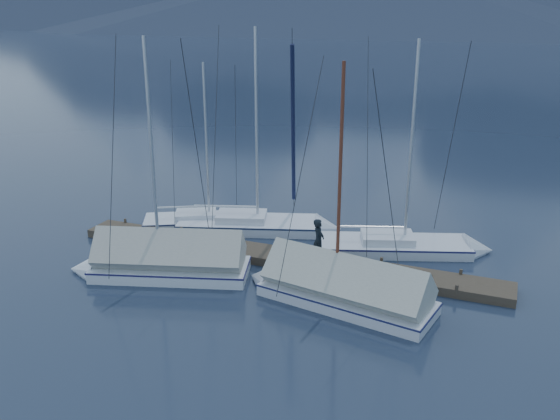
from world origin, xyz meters
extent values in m
plane|color=#151E30|center=(0.00, 0.00, 0.00)|extent=(1000.00, 1000.00, 0.00)
cube|color=#382D23|center=(0.00, 2.00, 0.17)|extent=(18.00, 1.50, 0.34)
cube|color=black|center=(-6.00, 2.00, -0.05)|extent=(3.00, 1.30, 0.30)
cube|color=black|center=(0.00, 2.00, -0.05)|extent=(3.00, 1.30, 0.30)
cube|color=black|center=(6.00, 2.00, -0.05)|extent=(3.00, 1.30, 0.30)
cylinder|color=#382D23|center=(-8.00, 2.70, 0.35)|extent=(0.12, 0.12, 0.35)
cylinder|color=#382D23|center=(-8.00, 1.30, 0.35)|extent=(0.12, 0.12, 0.35)
cylinder|color=#382D23|center=(-5.00, 2.70, 0.35)|extent=(0.12, 0.12, 0.35)
cylinder|color=#382D23|center=(-5.00, 1.30, 0.35)|extent=(0.12, 0.12, 0.35)
cylinder|color=#382D23|center=(-2.00, 2.70, 0.35)|extent=(0.12, 0.12, 0.35)
cylinder|color=#382D23|center=(-2.00, 1.30, 0.35)|extent=(0.12, 0.12, 0.35)
cylinder|color=#382D23|center=(1.00, 2.70, 0.35)|extent=(0.12, 0.12, 0.35)
cylinder|color=#382D23|center=(1.00, 1.30, 0.35)|extent=(0.12, 0.12, 0.35)
cylinder|color=#382D23|center=(4.00, 2.70, 0.35)|extent=(0.12, 0.12, 0.35)
cylinder|color=#382D23|center=(4.00, 1.30, 0.35)|extent=(0.12, 0.12, 0.35)
cylinder|color=#382D23|center=(7.00, 2.70, 0.35)|extent=(0.12, 0.12, 0.35)
cylinder|color=#382D23|center=(7.00, 1.30, 0.35)|extent=(0.12, 0.12, 0.35)
cube|color=silver|center=(-5.01, 4.57, 0.11)|extent=(5.55, 4.06, 0.59)
cube|color=silver|center=(-5.01, 4.57, -0.16)|extent=(4.47, 2.98, 0.27)
cube|color=#19224D|center=(-5.01, 4.57, 0.36)|extent=(5.61, 4.10, 0.05)
cone|color=silver|center=(-2.30, 6.00, 0.11)|extent=(1.66, 1.97, 1.71)
cube|color=silver|center=(-5.25, 4.44, 0.53)|extent=(2.23, 1.97, 0.27)
cylinder|color=#B2B7BF|center=(-4.70, 4.73, 3.96)|extent=(0.11, 0.11, 7.12)
cylinder|color=#B2B7BF|center=(-5.80, 4.15, 0.93)|extent=(2.16, 1.19, 0.08)
cylinder|color=#26262B|center=(-3.52, 5.35, 3.96)|extent=(1.27, 2.39, 7.13)
cube|color=silver|center=(-2.70, 4.81, 0.13)|extent=(6.76, 4.03, 0.71)
cube|color=silver|center=(-2.70, 4.81, -0.19)|extent=(5.55, 2.81, 0.32)
cube|color=#162243|center=(-2.70, 4.81, 0.43)|extent=(6.83, 4.07, 0.06)
cone|color=silver|center=(0.81, 5.96, 0.13)|extent=(1.76, 2.32, 2.05)
cube|color=silver|center=(-3.00, 4.71, 0.64)|extent=(2.60, 2.12, 0.32)
cylinder|color=#B2B7BF|center=(-2.29, 4.95, 4.76)|extent=(0.13, 0.13, 8.56)
cylinder|color=#B2B7BF|center=(-3.71, 4.48, 1.12)|extent=(2.77, 0.99, 0.10)
cylinder|color=#26262B|center=(-0.77, 5.44, 4.76)|extent=(1.03, 3.08, 8.57)
cube|color=silver|center=(4.09, 4.77, 0.12)|extent=(6.49, 3.96, 0.68)
cube|color=silver|center=(4.09, 4.77, -0.18)|extent=(5.31, 2.79, 0.31)
cube|color=#1D1B52|center=(4.09, 4.77, 0.41)|extent=(6.55, 4.00, 0.06)
cone|color=silver|center=(7.44, 5.94, 0.12)|extent=(1.71, 2.23, 1.97)
cube|color=silver|center=(3.80, 4.67, 0.62)|extent=(2.51, 2.07, 0.31)
cylinder|color=#B2B7BF|center=(4.48, 4.91, 4.57)|extent=(0.12, 0.12, 8.21)
cylinder|color=#B2B7BF|center=(3.12, 4.43, 1.08)|extent=(2.65, 1.00, 0.09)
cylinder|color=#26262B|center=(5.94, 5.41, 4.57)|extent=(1.04, 2.94, 8.22)
cube|color=silver|center=(3.50, -0.59, 0.12)|extent=(6.32, 3.20, 0.64)
cube|color=silver|center=(3.50, -0.59, -0.18)|extent=(5.26, 2.08, 0.29)
cube|color=#191C4B|center=(3.50, -0.59, 0.39)|extent=(6.39, 3.23, 0.06)
cone|color=silver|center=(0.10, 0.04, 0.12)|extent=(1.42, 2.22, 2.06)
cylinder|color=#592819|center=(3.12, -0.52, 4.33)|extent=(0.12, 0.12, 7.79)
cylinder|color=#592819|center=(4.46, -0.76, 1.02)|extent=(2.69, 0.58, 0.09)
cylinder|color=#26262B|center=(1.64, -0.24, 4.33)|extent=(0.57, 2.99, 7.80)
cube|color=#A6A79C|center=(3.50, -0.59, 0.83)|extent=(6.03, 3.18, 2.18)
cube|color=white|center=(-3.39, -0.81, 0.13)|extent=(6.24, 3.74, 0.69)
cube|color=white|center=(-3.39, -0.81, -0.19)|extent=(5.12, 2.58, 0.32)
cube|color=#201A50|center=(-3.39, -0.81, 0.42)|extent=(6.30, 3.78, 0.06)
cone|color=white|center=(-6.65, -1.81, 0.13)|extent=(1.70, 2.27, 2.02)
cylinder|color=#B2B7BF|center=(-3.79, -0.93, 4.68)|extent=(0.13, 0.13, 8.41)
cylinder|color=#B2B7BF|center=(-2.38, -0.50, 1.10)|extent=(2.56, 0.87, 0.09)
cylinder|color=#26262B|center=(-5.20, -1.37, 4.68)|extent=(0.90, 2.84, 8.41)
cube|color=#A1A197|center=(-3.39, -0.81, 0.89)|extent=(5.97, 3.69, 2.14)
imported|color=black|center=(1.69, 1.81, 1.22)|extent=(0.49, 0.68, 1.76)
camera|label=1|loc=(8.22, -18.51, 9.77)|focal=38.00mm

